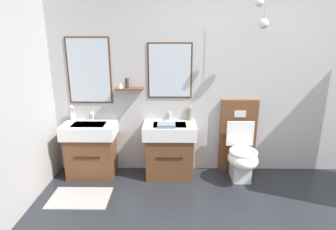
% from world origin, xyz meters
% --- Properties ---
extents(wall_back, '(5.21, 0.46, 2.65)m').
position_xyz_m(wall_back, '(-0.02, 1.75, 1.32)').
color(wall_back, '#B7B5B2').
rests_on(wall_back, ground).
extents(bath_mat, '(0.68, 0.44, 0.01)m').
position_xyz_m(bath_mat, '(-1.98, 0.93, 0.01)').
color(bath_mat, '#9E9993').
rests_on(bath_mat, ground).
extents(vanity_sink_left, '(0.67, 0.45, 0.72)m').
position_xyz_m(vanity_sink_left, '(-1.98, 1.51, 0.38)').
color(vanity_sink_left, brown).
rests_on(vanity_sink_left, ground).
extents(tap_on_left_sink, '(0.03, 0.13, 0.11)m').
position_xyz_m(tap_on_left_sink, '(-1.98, 1.66, 0.79)').
color(tap_on_left_sink, silver).
rests_on(tap_on_left_sink, vanity_sink_left).
extents(vanity_sink_right, '(0.67, 0.45, 0.72)m').
position_xyz_m(vanity_sink_right, '(-0.96, 1.51, 0.38)').
color(vanity_sink_right, brown).
rests_on(vanity_sink_right, ground).
extents(tap_on_right_sink, '(0.03, 0.13, 0.11)m').
position_xyz_m(tap_on_right_sink, '(-0.96, 1.66, 0.79)').
color(tap_on_right_sink, silver).
rests_on(tap_on_right_sink, vanity_sink_right).
extents(toilet, '(0.48, 0.62, 1.00)m').
position_xyz_m(toilet, '(-0.04, 1.49, 0.38)').
color(toilet, brown).
rests_on(toilet, ground).
extents(toothbrush_cup, '(0.07, 0.08, 0.20)m').
position_xyz_m(toothbrush_cup, '(-2.24, 1.65, 0.78)').
color(toothbrush_cup, silver).
rests_on(toothbrush_cup, vanity_sink_left).
extents(soap_dispenser, '(0.06, 0.06, 0.21)m').
position_xyz_m(soap_dispenser, '(-0.69, 1.66, 0.81)').
color(soap_dispenser, gray).
rests_on(soap_dispenser, vanity_sink_right).
extents(folded_hand_towel, '(0.22, 0.16, 0.04)m').
position_xyz_m(folded_hand_towel, '(-1.00, 1.38, 0.74)').
color(folded_hand_towel, gray).
rests_on(folded_hand_towel, vanity_sink_right).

